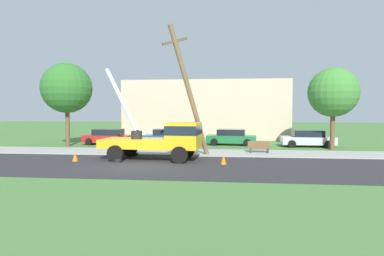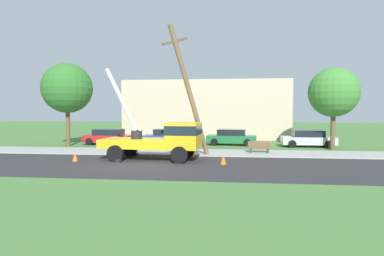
% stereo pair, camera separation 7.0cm
% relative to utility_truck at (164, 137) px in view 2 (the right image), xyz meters
% --- Properties ---
extents(ground_plane, '(120.00, 120.00, 0.00)m').
position_rel_utility_truck_xyz_m(ground_plane, '(-1.11, 9.80, -1.41)').
color(ground_plane, '#477538').
extents(road_asphalt, '(80.00, 7.69, 0.01)m').
position_rel_utility_truck_xyz_m(road_asphalt, '(-1.11, -2.20, -1.40)').
color(road_asphalt, '#2B2B2D').
rests_on(road_asphalt, ground).
extents(sidewalk_strip, '(80.00, 3.49, 0.10)m').
position_rel_utility_truck_xyz_m(sidewalk_strip, '(-1.11, 3.38, -1.36)').
color(sidewalk_strip, '#9E9E99').
rests_on(sidewalk_strip, ground).
extents(utility_truck, '(6.75, 3.21, 5.98)m').
position_rel_utility_truck_xyz_m(utility_truck, '(0.00, 0.00, 0.00)').
color(utility_truck, gold).
rests_on(utility_truck, ground).
extents(leaning_utility_pole, '(2.99, 2.27, 8.64)m').
position_rel_utility_truck_xyz_m(leaning_utility_pole, '(1.43, 1.34, 3.02)').
color(leaning_utility_pole, brown).
rests_on(leaning_utility_pole, ground).
extents(traffic_cone_ahead, '(0.36, 0.36, 0.56)m').
position_rel_utility_truck_xyz_m(traffic_cone_ahead, '(3.75, -1.31, -1.13)').
color(traffic_cone_ahead, orange).
rests_on(traffic_cone_ahead, ground).
extents(traffic_cone_behind, '(0.36, 0.36, 0.56)m').
position_rel_utility_truck_xyz_m(traffic_cone_behind, '(-5.28, -1.17, -1.13)').
color(traffic_cone_behind, orange).
rests_on(traffic_cone_behind, ground).
extents(traffic_cone_curbside, '(0.36, 0.36, 0.56)m').
position_rel_utility_truck_xyz_m(traffic_cone_curbside, '(1.64, 1.34, -1.13)').
color(traffic_cone_curbside, orange).
rests_on(traffic_cone_curbside, ground).
extents(parked_sedan_red, '(4.55, 2.29, 1.42)m').
position_rel_utility_truck_xyz_m(parked_sedan_red, '(-6.85, 8.53, -0.70)').
color(parked_sedan_red, '#B21E1E').
rests_on(parked_sedan_red, ground).
extents(parked_sedan_blue, '(4.40, 2.02, 1.42)m').
position_rel_utility_truck_xyz_m(parked_sedan_blue, '(-1.44, 9.17, -0.70)').
color(parked_sedan_blue, '#263F99').
rests_on(parked_sedan_blue, ground).
extents(parked_sedan_green, '(4.56, 2.30, 1.42)m').
position_rel_utility_truck_xyz_m(parked_sedan_green, '(4.33, 9.41, -0.70)').
color(parked_sedan_green, '#1E6638').
rests_on(parked_sedan_green, ground).
extents(parked_sedan_silver, '(4.44, 2.08, 1.42)m').
position_rel_utility_truck_xyz_m(parked_sedan_silver, '(10.81, 8.57, -0.70)').
color(parked_sedan_silver, '#B7B7BF').
rests_on(parked_sedan_silver, ground).
extents(park_bench, '(1.60, 0.45, 0.90)m').
position_rel_utility_truck_xyz_m(park_bench, '(6.23, 3.45, -0.95)').
color(park_bench, brown).
rests_on(park_bench, ground).
extents(roadside_tree_near, '(4.31, 4.31, 7.21)m').
position_rel_utility_truck_xyz_m(roadside_tree_near, '(-9.86, 6.81, 3.62)').
color(roadside_tree_near, brown).
rests_on(roadside_tree_near, ground).
extents(roadside_tree_far, '(3.87, 3.87, 6.47)m').
position_rel_utility_truck_xyz_m(roadside_tree_far, '(12.22, 6.58, 3.10)').
color(roadside_tree_far, brown).
rests_on(roadside_tree_far, ground).
extents(lowrise_building_backdrop, '(18.00, 6.00, 6.40)m').
position_rel_utility_truck_xyz_m(lowrise_building_backdrop, '(1.55, 16.97, 1.79)').
color(lowrise_building_backdrop, '#C6B293').
rests_on(lowrise_building_backdrop, ground).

